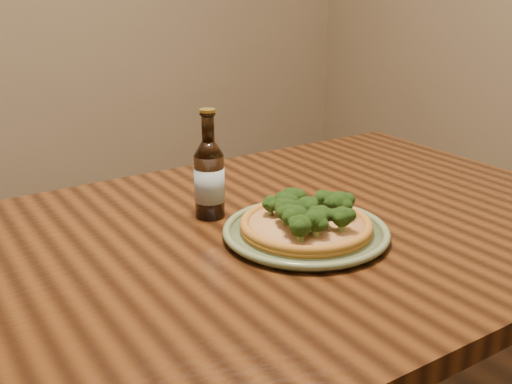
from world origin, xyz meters
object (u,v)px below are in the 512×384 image
table (228,287)px  plate (306,232)px  pizza (306,222)px  beer_bottle (209,178)px

table → plate: (0.13, -0.06, 0.10)m
table → plate: size_ratio=5.20×
table → pizza: size_ratio=6.55×
table → plate: bearing=-25.1°
table → beer_bottle: beer_bottle is taller
plate → beer_bottle: 0.22m
table → beer_bottle: size_ratio=7.34×
pizza → beer_bottle: (-0.10, 0.19, 0.05)m
plate → beer_bottle: size_ratio=1.41×
plate → beer_bottle: bearing=118.2°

